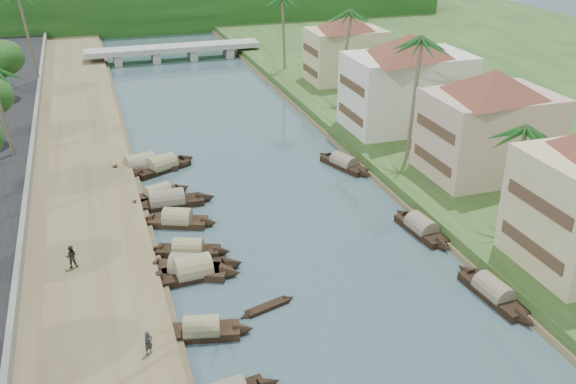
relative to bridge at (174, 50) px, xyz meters
name	(u,v)px	position (x,y,z in m)	size (l,w,h in m)	color
ground	(339,304)	(0.00, -72.00, -1.72)	(220.00, 220.00, 0.00)	#394E55
left_bank	(80,205)	(-16.00, -52.00, -1.32)	(10.00, 180.00, 0.80)	brown
right_bank	(440,156)	(19.00, -52.00, -1.12)	(16.00, 180.00, 1.20)	#26431A
retaining_wall	(26,201)	(-20.20, -52.00, -0.37)	(0.40, 180.00, 1.10)	slate
treeline	(152,9)	(0.00, 28.00, 2.28)	(120.00, 14.00, 8.00)	#13380F
bridge	(174,50)	(0.00, 0.00, 0.00)	(28.00, 4.00, 2.40)	#9D9C93
building_mid	(490,122)	(19.99, -58.00, 4.41)	(14.11, 14.11, 9.70)	tan
building_far	(408,81)	(18.99, -44.00, 4.66)	(15.59, 15.59, 10.20)	beige
building_distant	(345,47)	(19.99, -24.00, 4.16)	(12.62, 12.62, 9.20)	beige
sampan_4	(202,330)	(-9.32, -72.58, -1.32)	(6.70, 2.79, 1.91)	black
sampan_5	(193,271)	(-8.62, -65.71, -1.30)	(7.67, 2.48, 2.39)	black
sampan_6	(189,269)	(-8.86, -65.28, -1.30)	(7.77, 4.77, 2.30)	black
sampan_7	(188,250)	(-8.43, -62.54, -1.32)	(6.61, 3.49, 1.81)	black
sampan_8	(178,220)	(-8.45, -57.53, -1.31)	(6.78, 4.02, 2.09)	black
sampan_9	(167,202)	(-8.80, -53.75, -1.31)	(8.75, 1.97, 2.21)	black
sampan_10	(158,194)	(-9.34, -51.95, -1.32)	(6.53, 3.51, 1.84)	black
sampan_11	(162,166)	(-8.14, -45.61, -1.31)	(7.82, 5.12, 2.26)	black
sampan_12	(145,167)	(-9.69, -45.17, -1.31)	(8.90, 2.32, 2.11)	black
sampan_13	(140,165)	(-10.12, -44.60, -1.31)	(8.40, 3.89, 2.25)	black
sampan_14	(493,293)	(10.13, -74.50, -1.31)	(2.11, 8.11, 1.98)	black
sampan_15	(421,228)	(9.95, -64.86, -1.31)	(2.33, 7.70, 2.05)	black
sampan_16	(344,164)	(9.19, -50.37, -1.32)	(3.93, 7.73, 1.92)	black
canoe_1	(267,307)	(-4.69, -71.05, -1.62)	(4.26, 1.93, 0.69)	black
canoe_2	(159,197)	(-9.21, -51.80, -1.62)	(5.20, 1.97, 0.75)	black
palm_1	(524,131)	(16.00, -67.64, 7.22)	(3.20, 3.20, 9.46)	brown
palm_2	(417,42)	(15.00, -52.57, 10.75)	(3.20, 3.20, 13.13)	brown
palm_3	(343,14)	(16.00, -32.47, 9.99)	(3.20, 3.20, 12.31)	brown
palm_7	(284,0)	(14.00, -15.29, 9.38)	(3.20, 3.20, 11.70)	brown
tree_5	(0,60)	(-24.00, -19.03, 4.40)	(5.25, 5.25, 6.95)	#403324
tree_6	(440,68)	(24.00, -42.10, 5.19)	(4.46, 4.46, 7.67)	#403324
person_near	(148,343)	(-12.65, -74.28, -0.17)	(0.55, 0.36, 1.50)	#282930
person_far	(71,257)	(-16.71, -63.13, -0.07)	(0.83, 0.64, 1.70)	#332D23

